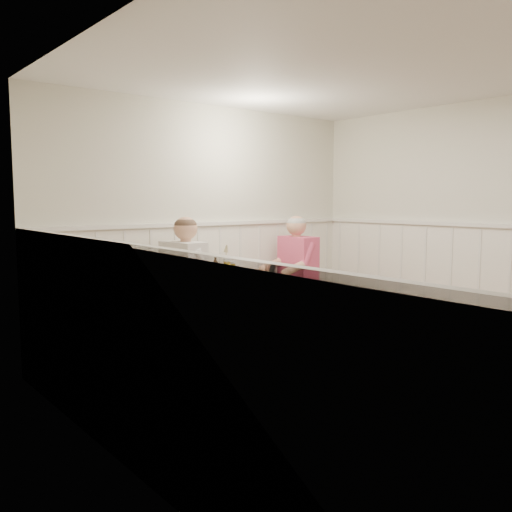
# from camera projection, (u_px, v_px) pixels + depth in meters

# --- Properties ---
(ground_plane) EXTENTS (4.50, 4.50, 0.00)m
(ground_plane) POSITION_uv_depth(u_px,v_px,m) (367.00, 398.00, 4.34)
(ground_plane) COLOR #4A2D18
(room_shell) EXTENTS (4.04, 4.54, 2.60)m
(room_shell) POSITION_uv_depth(u_px,v_px,m) (371.00, 208.00, 4.18)
(room_shell) COLOR beige
(room_shell) RESTS_ON ground
(wainscot) EXTENTS (4.00, 4.49, 1.34)m
(wainscot) POSITION_uv_depth(u_px,v_px,m) (308.00, 301.00, 4.79)
(wainscot) COLOR white
(wainscot) RESTS_ON ground
(dining_table) EXTENTS (0.94, 0.70, 0.75)m
(dining_table) POSITION_uv_depth(u_px,v_px,m) (244.00, 287.00, 5.80)
(dining_table) COLOR brown
(dining_table) RESTS_ON ground
(chair_right) EXTENTS (0.48, 0.48, 0.82)m
(chair_right) POSITION_uv_depth(u_px,v_px,m) (298.00, 296.00, 6.38)
(chair_right) COLOR tan
(chair_right) RESTS_ON ground
(chair_left) EXTENTS (0.46, 0.46, 0.89)m
(chair_left) POSITION_uv_depth(u_px,v_px,m) (179.00, 311.00, 5.38)
(chair_left) COLOR tan
(chair_left) RESTS_ON ground
(man_in_pink) EXTENTS (0.66, 0.46, 1.42)m
(man_in_pink) POSITION_uv_depth(u_px,v_px,m) (295.00, 285.00, 6.27)
(man_in_pink) COLOR #3F3F47
(man_in_pink) RESTS_ON ground
(diner_cream) EXTENTS (0.70, 0.49, 1.44)m
(diner_cream) POSITION_uv_depth(u_px,v_px,m) (188.00, 299.00, 5.34)
(diner_cream) COLOR #3F3F47
(diner_cream) RESTS_ON ground
(plate_man) EXTENTS (0.29, 0.29, 0.07)m
(plate_man) POSITION_uv_depth(u_px,v_px,m) (263.00, 275.00, 5.86)
(plate_man) COLOR white
(plate_man) RESTS_ON dining_table
(plate_diner) EXTENTS (0.30, 0.30, 0.07)m
(plate_diner) POSITION_uv_depth(u_px,v_px,m) (227.00, 278.00, 5.59)
(plate_diner) COLOR white
(plate_diner) RESTS_ON dining_table
(beer_glass_a) EXTENTS (0.06, 0.06, 0.15)m
(beer_glass_a) POSITION_uv_depth(u_px,v_px,m) (233.00, 266.00, 5.98)
(beer_glass_a) COLOR silver
(beer_glass_a) RESTS_ON dining_table
(beer_glass_b) EXTENTS (0.08, 0.08, 0.20)m
(beer_glass_b) POSITION_uv_depth(u_px,v_px,m) (227.00, 264.00, 5.88)
(beer_glass_b) COLOR silver
(beer_glass_b) RESTS_ON dining_table
(beer_bottle) EXTENTS (0.06, 0.06, 0.22)m
(beer_bottle) POSITION_uv_depth(u_px,v_px,m) (216.00, 269.00, 5.76)
(beer_bottle) COLOR black
(beer_bottle) RESTS_ON dining_table
(rolled_napkin) EXTENTS (0.20, 0.16, 0.05)m
(rolled_napkin) POSITION_uv_depth(u_px,v_px,m) (272.00, 278.00, 5.64)
(rolled_napkin) COLOR white
(rolled_napkin) RESTS_ON dining_table
(grass_vase) EXTENTS (0.04, 0.04, 0.35)m
(grass_vase) POSITION_uv_depth(u_px,v_px,m) (225.00, 261.00, 5.96)
(grass_vase) COLOR silver
(grass_vase) RESTS_ON dining_table
(gingham_mat) EXTENTS (0.36, 0.32, 0.01)m
(gingham_mat) POSITION_uv_depth(u_px,v_px,m) (206.00, 278.00, 5.77)
(gingham_mat) COLOR #49569F
(gingham_mat) RESTS_ON dining_table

